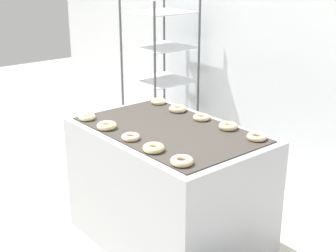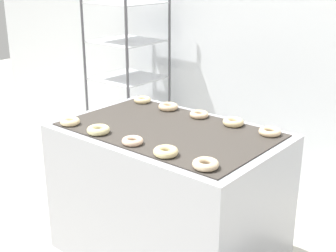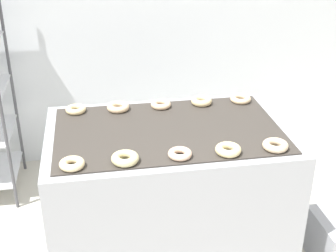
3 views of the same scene
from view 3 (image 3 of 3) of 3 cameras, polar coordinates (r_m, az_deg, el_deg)
fryer_machine at (r=2.94m, az=0.01°, el=-8.46°), size 1.40×0.91×0.92m
donut_near_leftmost at (r=2.37m, az=-11.63°, el=-4.54°), size 0.13×0.13×0.04m
donut_near_left at (r=2.37m, az=-5.25°, el=-3.95°), size 0.14×0.14×0.04m
donut_near_center at (r=2.41m, az=1.46°, el=-3.40°), size 0.12×0.12×0.04m
donut_near_right at (r=2.46m, az=7.35°, el=-2.88°), size 0.14×0.14×0.04m
donut_near_rightmost at (r=2.55m, az=12.95°, el=-2.31°), size 0.14×0.14×0.04m
donut_far_leftmost at (r=2.96m, az=-11.18°, el=2.00°), size 0.13×0.13×0.04m
donut_far_left at (r=2.95m, az=-6.10°, el=2.31°), size 0.14×0.14×0.04m
donut_far_center at (r=2.98m, az=-0.88°, el=2.65°), size 0.13×0.13×0.04m
donut_far_right at (r=3.03m, az=4.10°, el=3.07°), size 0.14×0.14×0.04m
donut_far_rightmost at (r=3.10m, az=8.84°, el=3.29°), size 0.13×0.13×0.04m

